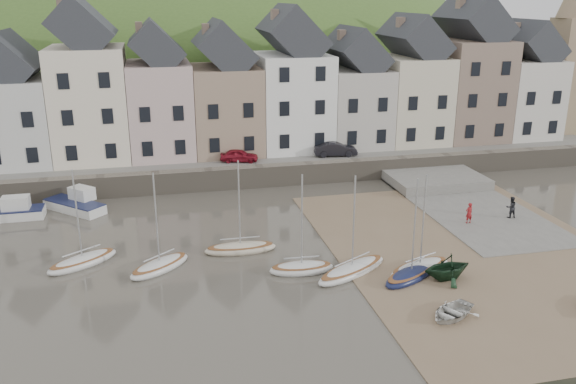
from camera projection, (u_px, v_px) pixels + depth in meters
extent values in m
plane|color=#443F35|center=(310.00, 269.00, 36.13)|extent=(160.00, 160.00, 0.00)
cube|color=#416026|center=(235.00, 139.00, 65.49)|extent=(90.00, 30.00, 1.50)
cube|color=slate|center=(252.00, 158.00, 54.60)|extent=(70.00, 7.00, 0.10)
cube|color=slate|center=(259.00, 176.00, 51.57)|extent=(70.00, 1.20, 1.80)
cube|color=#796249|center=(475.00, 252.00, 38.47)|extent=(18.00, 26.00, 0.06)
cube|color=slate|center=(469.00, 206.00, 46.71)|extent=(8.00, 18.00, 0.12)
ellipsoid|color=#416026|center=(183.00, 215.00, 96.23)|extent=(134.40, 84.00, 84.00)
cube|color=silver|center=(19.00, 121.00, 52.40)|extent=(5.80, 8.00, 7.50)
cube|color=beige|center=(91.00, 104.00, 53.32)|extent=(6.40, 8.00, 10.00)
cube|color=gray|center=(61.00, 8.00, 50.39)|extent=(0.60, 0.90, 1.40)
cube|color=#C6A9A4|center=(161.00, 110.00, 54.85)|extent=(5.60, 8.00, 8.50)
cube|color=gray|center=(139.00, 30.00, 52.32)|extent=(0.60, 0.90, 1.40)
cube|color=gray|center=(225.00, 110.00, 56.19)|extent=(6.20, 8.00, 8.00)
cube|color=gray|center=(206.00, 32.00, 53.62)|extent=(0.60, 0.90, 1.40)
cube|color=white|center=(292.00, 102.00, 57.41)|extent=(6.60, 8.00, 9.00)
cube|color=gray|center=(275.00, 17.00, 54.59)|extent=(0.60, 0.90, 1.40)
cube|color=#B9B2A9|center=(354.00, 107.00, 58.98)|extent=(5.80, 8.00, 7.50)
cube|color=gray|center=(342.00, 37.00, 56.57)|extent=(0.60, 0.90, 1.40)
cube|color=beige|center=(410.00, 99.00, 60.09)|extent=(6.00, 8.00, 8.50)
cube|color=gray|center=(400.00, 25.00, 57.48)|extent=(0.60, 0.90, 1.40)
cube|color=#826C5D|center=(467.00, 90.00, 61.18)|extent=(6.40, 8.00, 10.00)
cube|color=gray|center=(460.00, 6.00, 58.25)|extent=(0.60, 0.90, 1.40)
cube|color=silver|center=(520.00, 97.00, 62.81)|extent=(5.80, 8.00, 8.00)
cube|color=gray|center=(515.00, 29.00, 60.32)|extent=(0.60, 0.90, 1.40)
cube|color=#997F60|center=(567.00, 77.00, 63.33)|extent=(3.50, 3.50, 12.00)
ellipsoid|color=silver|center=(83.00, 262.00, 36.69)|extent=(4.64, 3.85, 0.84)
ellipsoid|color=brown|center=(82.00, 259.00, 36.62)|extent=(4.26, 3.53, 0.20)
cylinder|color=#B2B5B7|center=(77.00, 215.00, 35.72)|extent=(0.10, 0.10, 5.60)
cylinder|color=#B2B5B7|center=(81.00, 251.00, 36.46)|extent=(2.13, 1.51, 0.08)
ellipsoid|color=silver|center=(160.00, 267.00, 36.05)|extent=(4.31, 3.89, 0.84)
ellipsoid|color=brown|center=(160.00, 263.00, 35.98)|extent=(3.95, 3.57, 0.20)
cylinder|color=#B2B5B7|center=(156.00, 219.00, 35.08)|extent=(0.10, 0.10, 5.60)
cylinder|color=#B2B5B7|center=(159.00, 255.00, 35.82)|extent=(1.90, 1.56, 0.08)
ellipsoid|color=beige|center=(240.00, 249.00, 38.57)|extent=(4.66, 1.56, 0.84)
ellipsoid|color=brown|center=(240.00, 246.00, 38.50)|extent=(4.29, 1.42, 0.20)
cylinder|color=#B2B5B7|center=(239.00, 204.00, 37.59)|extent=(0.10, 0.10, 5.60)
cylinder|color=#B2B5B7|center=(240.00, 238.00, 38.33)|extent=(2.55, 0.12, 0.08)
ellipsoid|color=silver|center=(301.00, 269.00, 35.76)|extent=(3.97, 1.67, 0.84)
ellipsoid|color=brown|center=(302.00, 265.00, 35.69)|extent=(3.65, 1.52, 0.20)
cylinder|color=#B2B5B7|center=(302.00, 220.00, 34.78)|extent=(0.10, 0.10, 5.60)
cylinder|color=#B2B5B7|center=(302.00, 257.00, 35.52)|extent=(2.15, 0.18, 0.08)
ellipsoid|color=silver|center=(352.00, 271.00, 35.53)|extent=(5.57, 4.04, 0.84)
ellipsoid|color=brown|center=(352.00, 267.00, 35.46)|extent=(5.12, 3.70, 0.20)
cylinder|color=#B2B5B7|center=(354.00, 222.00, 34.55)|extent=(0.10, 0.10, 5.60)
cylinder|color=#B2B5B7|center=(352.00, 259.00, 35.29)|extent=(2.70, 1.57, 0.08)
ellipsoid|color=#141B40|center=(411.00, 275.00, 34.98)|extent=(4.69, 3.67, 0.84)
ellipsoid|color=brown|center=(411.00, 272.00, 34.91)|extent=(4.30, 3.36, 0.20)
cylinder|color=#B2B5B7|center=(415.00, 226.00, 34.00)|extent=(0.10, 0.10, 5.60)
cylinder|color=#B2B5B7|center=(412.00, 263.00, 34.74)|extent=(2.19, 1.38, 0.08)
ellipsoid|color=silver|center=(420.00, 269.00, 35.78)|extent=(4.78, 3.00, 0.84)
ellipsoid|color=brown|center=(420.00, 265.00, 35.71)|extent=(4.39, 2.74, 0.20)
cylinder|color=#B2B5B7|center=(423.00, 220.00, 34.80)|extent=(0.10, 0.10, 5.60)
cylinder|color=#B2B5B7|center=(421.00, 257.00, 35.54)|extent=(2.37, 0.95, 0.08)
cube|color=silver|center=(5.00, 215.00, 44.09)|extent=(5.48, 1.74, 0.70)
cube|color=#141B40|center=(5.00, 210.00, 43.97)|extent=(5.37, 1.79, 0.08)
cube|color=silver|center=(16.00, 203.00, 43.99)|extent=(1.92, 1.21, 1.00)
cube|color=silver|center=(75.00, 207.00, 45.77)|extent=(4.91, 4.85, 0.70)
cube|color=#141B40|center=(74.00, 202.00, 45.65)|extent=(4.87, 4.81, 0.08)
cube|color=silver|center=(82.00, 193.00, 46.13)|extent=(2.14, 2.13, 1.00)
imported|color=silver|center=(452.00, 312.00, 30.60)|extent=(3.57, 3.25, 0.61)
imported|color=#15311C|center=(447.00, 267.00, 34.54)|extent=(3.27, 2.92, 1.57)
imported|color=maroon|center=(469.00, 213.00, 42.91)|extent=(0.61, 0.46, 1.53)
imported|color=black|center=(511.00, 207.00, 43.95)|extent=(0.81, 0.64, 1.62)
imported|color=maroon|center=(239.00, 155.00, 53.20)|extent=(3.56, 2.11, 1.14)
imported|color=black|center=(335.00, 149.00, 55.08)|extent=(4.10, 1.86, 1.30)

